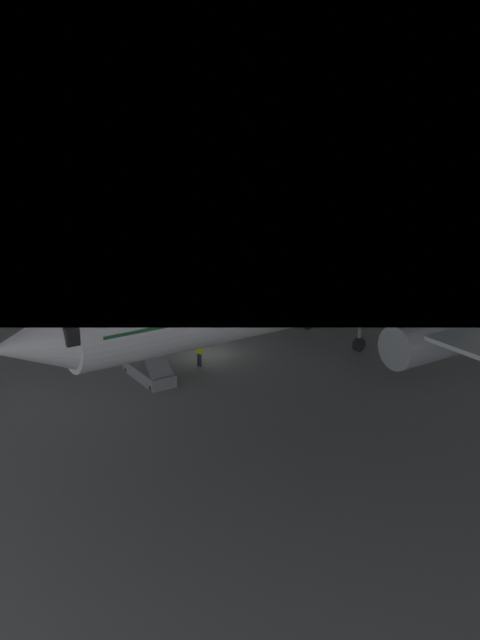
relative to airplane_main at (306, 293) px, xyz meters
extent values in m
plane|color=slate|center=(-1.78, -5.85, -3.58)|extent=(110.00, 110.00, 0.00)
cylinder|color=#4C4F54|center=(-25.87, 14.59, 4.21)|extent=(1.79, 1.79, 15.58)
cube|color=#38383D|center=(-1.78, 7.90, 12.60)|extent=(121.00, 99.00, 1.20)
cube|color=#4C4F54|center=(-1.78, -16.85, 11.60)|extent=(115.50, 0.50, 0.70)
cylinder|color=white|center=(-0.03, -0.64, 0.02)|extent=(5.55, 30.05, 4.01)
cone|color=white|center=(-0.90, -17.36, 0.02)|extent=(4.17, 5.01, 3.93)
cube|color=black|center=(-0.77, -14.83, 0.52)|extent=(3.55, 2.98, 0.88)
cone|color=white|center=(0.83, 16.09, 0.42)|extent=(3.74, 6.58, 3.41)
cube|color=#19592D|center=(0.70, 13.56, 5.31)|extent=(0.47, 4.38, 6.56)
cube|color=white|center=(3.45, 12.32, 0.62)|extent=(5.27, 3.54, 0.16)
cube|color=white|center=(-2.16, 12.61, 0.62)|extent=(5.27, 3.54, 0.16)
cylinder|color=#9EA3A8|center=(8.47, 1.58, -1.08)|extent=(2.75, 5.33, 2.49)
cube|color=white|center=(-10.16, 4.73, -0.38)|extent=(17.12, 8.15, 0.24)
cylinder|color=#9EA3A8|center=(-8.26, 2.45, -1.08)|extent=(2.75, 5.33, 2.49)
cube|color=#19592D|center=(-0.03, -0.64, 0.32)|extent=(5.52, 27.87, 0.16)
cylinder|color=#9EA3A8|center=(-0.55, -10.65, -2.33)|extent=(0.20, 0.20, 1.15)
cylinder|color=black|center=(-0.55, -10.65, -3.13)|extent=(0.35, 0.91, 0.90)
cylinder|color=#9EA3A8|center=(2.72, 2.14, -2.33)|extent=(0.20, 0.20, 1.15)
cylinder|color=black|center=(2.72, 2.14, -3.13)|extent=(0.35, 0.91, 0.90)
cylinder|color=#9EA3A8|center=(-2.48, 2.41, -2.33)|extent=(0.20, 0.20, 1.15)
cylinder|color=black|center=(-2.48, 2.41, -3.13)|extent=(0.35, 0.91, 0.90)
cube|color=slate|center=(-1.16, -10.80, -3.23)|extent=(4.05, 1.70, 0.70)
cube|color=slate|center=(-1.16, -10.80, -1.33)|extent=(3.76, 1.49, 3.20)
cube|color=slate|center=(-2.96, -10.71, 0.22)|extent=(1.17, 1.36, 0.12)
cylinder|color=black|center=(-2.99, -11.30, 0.72)|extent=(0.06, 0.06, 1.00)
cylinder|color=black|center=(-2.93, -10.11, 0.72)|extent=(0.06, 0.06, 1.00)
cylinder|color=black|center=(-2.82, -11.41, -3.43)|extent=(0.31, 0.14, 0.30)
cylinder|color=black|center=(-2.75, -10.02, -3.43)|extent=(0.31, 0.14, 0.30)
cylinder|color=black|center=(0.43, -11.58, -3.43)|extent=(0.31, 0.14, 0.30)
cylinder|color=black|center=(0.50, -10.18, -3.43)|extent=(0.31, 0.14, 0.30)
cylinder|color=#232838|center=(-1.14, -7.45, -3.17)|extent=(0.14, 0.14, 0.83)
cylinder|color=#232838|center=(-0.97, -7.41, -3.17)|extent=(0.14, 0.14, 0.83)
cube|color=yellow|center=(-1.05, -7.43, -2.46)|extent=(0.40, 0.30, 0.59)
cylinder|color=yellow|center=(-1.28, -7.49, -2.43)|extent=(0.09, 0.09, 0.56)
cylinder|color=yellow|center=(-0.83, -7.38, -2.43)|extent=(0.09, 0.09, 0.56)
sphere|color=#8C6647|center=(-1.05, -7.43, -2.04)|extent=(0.22, 0.22, 0.22)
cylinder|color=white|center=(-29.22, 29.45, -0.44)|extent=(21.79, 13.42, 3.08)
cone|color=white|center=(-17.81, 23.46, -0.44)|extent=(4.68, 4.40, 3.02)
cube|color=black|center=(-19.54, 24.36, -0.05)|extent=(3.13, 3.33, 0.68)
cone|color=white|center=(-40.63, 35.44, -0.13)|extent=(5.59, 4.62, 2.62)
cube|color=#1972B2|center=(-38.91, 34.54, 3.63)|extent=(3.09, 1.78, 5.05)
cube|color=white|center=(-37.16, 36.06, 0.02)|extent=(4.06, 4.65, 0.16)
cube|color=white|center=(-39.16, 32.23, 0.02)|extent=(4.06, 4.65, 0.16)
cube|color=white|center=(-28.80, 38.26, -0.75)|extent=(10.96, 14.03, 0.24)
cylinder|color=#9EA3A8|center=(-28.04, 36.11, -1.29)|extent=(4.44, 3.56, 1.91)
cube|color=white|center=(-36.24, 24.11, -0.75)|extent=(10.96, 14.03, 0.24)
cylinder|color=#9EA3A8|center=(-34.03, 24.70, -1.29)|extent=(4.44, 3.56, 1.91)
cube|color=#1972B2|center=(-29.22, 29.45, -0.21)|extent=(20.33, 12.70, 0.16)
cylinder|color=#9EA3A8|center=(-22.39, 25.86, -2.33)|extent=(0.20, 0.20, 1.15)
cylinder|color=black|center=(-22.39, 25.86, -3.13)|extent=(0.94, 0.68, 0.90)
cylinder|color=#9EA3A8|center=(-30.21, 32.39, -2.33)|extent=(0.20, 0.20, 1.15)
cylinder|color=black|center=(-30.21, 32.39, -3.13)|extent=(0.94, 0.68, 0.90)
cylinder|color=#9EA3A8|center=(-32.21, 28.60, -2.33)|extent=(0.20, 0.20, 1.15)
cylinder|color=black|center=(-32.21, 28.60, -3.13)|extent=(0.94, 0.68, 0.90)
camera|label=1|loc=(32.18, -28.67, 12.03)|focal=39.59mm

